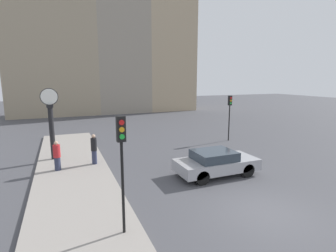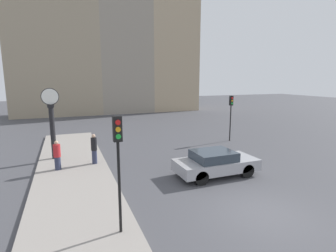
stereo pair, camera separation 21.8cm
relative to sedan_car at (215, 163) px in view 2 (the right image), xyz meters
name	(u,v)px [view 2 (the right image)]	position (x,y,z in m)	size (l,w,h in m)	color
ground_plane	(262,214)	(-0.44, -4.00, -0.68)	(120.00, 120.00, 0.00)	#47474C
sidewalk_corner	(73,169)	(-6.78, 3.46, -0.61)	(3.66, 18.93, 0.15)	gray
building_row	(113,50)	(-0.15, 27.64, 8.20)	(25.92, 5.00, 18.63)	gray
sedan_car	(215,163)	(0.00, 0.00, 0.00)	(4.21, 1.89, 1.30)	#9E9EA3
traffic_light_near	(118,151)	(-5.56, -3.46, 2.11)	(0.26, 0.24, 3.68)	black
traffic_light_far	(231,109)	(5.18, 6.22, 1.90)	(0.26, 0.24, 3.59)	black
street_clock	(52,123)	(-7.73, 5.71, 1.65)	(0.99, 0.37, 4.22)	black
pedestrian_black_jacket	(94,149)	(-5.58, 3.80, 0.33)	(0.33, 0.33, 1.71)	#2D334C
pedestrian_red_top	(57,155)	(-7.50, 3.46, 0.24)	(0.36, 0.36, 1.57)	#2D334C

